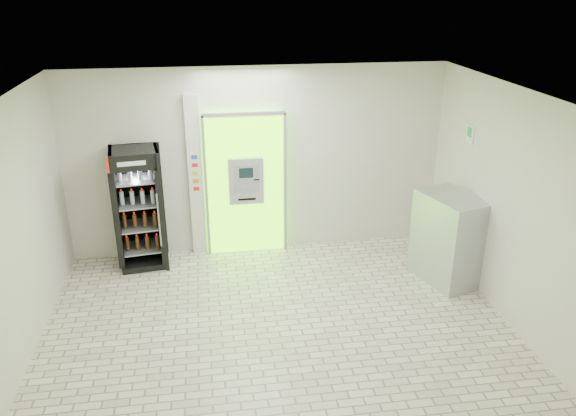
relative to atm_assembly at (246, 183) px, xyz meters
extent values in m
plane|color=beige|center=(0.20, -2.41, -1.17)|extent=(6.00, 6.00, 0.00)
plane|color=silver|center=(0.20, 0.09, 0.33)|extent=(6.00, 0.00, 6.00)
plane|color=silver|center=(0.20, -4.91, 0.33)|extent=(6.00, 0.00, 6.00)
plane|color=silver|center=(-2.80, -2.41, 0.33)|extent=(0.00, 5.00, 5.00)
plane|color=silver|center=(3.20, -2.41, 0.33)|extent=(0.00, 5.00, 5.00)
plane|color=white|center=(0.20, -2.41, 1.83)|extent=(6.00, 6.00, 0.00)
cube|color=#6DFD0D|center=(0.00, 0.02, -0.02)|extent=(1.20, 0.12, 2.30)
cube|color=gray|center=(0.00, -0.05, 1.13)|extent=(1.28, 0.04, 0.06)
cube|color=gray|center=(-0.63, -0.05, -0.02)|extent=(0.04, 0.04, 2.30)
cube|color=gray|center=(0.63, -0.05, -0.02)|extent=(0.04, 0.04, 2.30)
cube|color=black|center=(0.10, -0.04, -0.67)|extent=(0.62, 0.01, 0.67)
cube|color=black|center=(-0.34, -0.04, 0.81)|extent=(0.22, 0.01, 0.18)
cube|color=#A9ACB1|center=(0.00, -0.09, 0.08)|extent=(0.55, 0.12, 0.75)
cube|color=black|center=(0.00, -0.16, 0.23)|extent=(0.22, 0.01, 0.16)
cube|color=gray|center=(0.00, -0.16, -0.05)|extent=(0.16, 0.01, 0.12)
cube|color=black|center=(0.16, -0.16, 0.11)|extent=(0.09, 0.01, 0.02)
cube|color=black|center=(0.00, -0.16, -0.21)|extent=(0.28, 0.01, 0.03)
cube|color=silver|center=(-0.78, 0.04, 0.13)|extent=(0.22, 0.10, 2.60)
cube|color=#193FB2|center=(-0.78, -0.02, 0.48)|extent=(0.09, 0.01, 0.06)
cube|color=red|center=(-0.78, -0.02, 0.35)|extent=(0.09, 0.01, 0.06)
cube|color=yellow|center=(-0.78, -0.02, 0.22)|extent=(0.09, 0.01, 0.06)
cube|color=orange|center=(-0.78, -0.02, 0.09)|extent=(0.09, 0.01, 0.06)
cube|color=red|center=(-0.78, -0.02, -0.04)|extent=(0.09, 0.01, 0.06)
cube|color=black|center=(-1.65, -0.24, -0.23)|extent=(0.79, 0.73, 1.88)
cube|color=black|center=(-1.65, 0.05, -0.23)|extent=(0.71, 0.14, 1.88)
cube|color=#AC1609|center=(-1.65, -0.56, 0.59)|extent=(0.69, 0.10, 0.23)
cube|color=white|center=(-1.65, -0.57, 0.59)|extent=(0.39, 0.06, 0.07)
cube|color=black|center=(-1.65, -0.24, -1.12)|extent=(0.79, 0.73, 0.09)
cylinder|color=gray|center=(-1.35, -0.58, -0.30)|extent=(0.03, 0.03, 0.85)
cube|color=gray|center=(-1.65, -0.24, -0.89)|extent=(0.66, 0.62, 0.02)
cube|color=gray|center=(-1.65, -0.24, -0.51)|extent=(0.66, 0.62, 0.02)
cube|color=gray|center=(-1.65, -0.24, -0.13)|extent=(0.66, 0.62, 0.02)
cube|color=gray|center=(-1.65, -0.24, 0.24)|extent=(0.66, 0.62, 0.02)
cube|color=#A9ACB1|center=(2.86, -1.43, -0.51)|extent=(0.92, 1.14, 1.33)
cube|color=gray|center=(2.52, -1.43, -0.44)|extent=(0.28, 0.94, 0.01)
cube|color=white|center=(3.19, -1.01, 0.95)|extent=(0.02, 0.22, 0.26)
cube|color=#0C852E|center=(3.18, -1.01, 0.98)|extent=(0.00, 0.14, 0.14)
camera|label=1|loc=(-0.60, -8.42, 3.04)|focal=35.00mm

